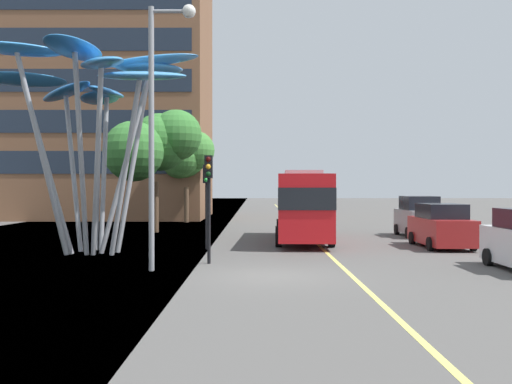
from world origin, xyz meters
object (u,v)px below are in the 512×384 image
object	(u,v)px
car_parked_mid	(443,227)
car_parked_far	(420,218)
red_bus	(304,203)
traffic_light_kerb_near	(210,186)
street_lamp	(162,105)
leaf_sculpture	(98,88)
traffic_light_kerb_far	(208,188)

from	to	relation	value
car_parked_mid	car_parked_far	size ratio (longest dim) A/B	1.15
red_bus	traffic_light_kerb_near	world-z (taller)	traffic_light_kerb_near
car_parked_far	red_bus	bearing A→B (deg)	-156.41
car_parked_mid	street_lamp	distance (m)	14.23
red_bus	traffic_light_kerb_near	bearing A→B (deg)	-115.74
leaf_sculpture	traffic_light_kerb_far	xyz separation A→B (m)	(4.37, 1.51, -4.11)
car_parked_mid	car_parked_far	world-z (taller)	car_parked_far
red_bus	car_parked_mid	xyz separation A→B (m)	(6.01, -2.81, -0.99)
car_parked_far	leaf_sculpture	bearing A→B (deg)	-152.49
car_parked_far	traffic_light_kerb_far	bearing A→B (deg)	-149.49
traffic_light_kerb_near	traffic_light_kerb_far	world-z (taller)	traffic_light_kerb_near
leaf_sculpture	car_parked_far	distance (m)	18.42
red_bus	car_parked_mid	world-z (taller)	red_bus
traffic_light_kerb_far	car_parked_mid	world-z (taller)	traffic_light_kerb_far
leaf_sculpture	car_parked_far	size ratio (longest dim) A/B	2.27
red_bus	street_lamp	world-z (taller)	street_lamp
traffic_light_kerb_far	leaf_sculpture	bearing A→B (deg)	-160.93
leaf_sculpture	car_parked_far	xyz separation A→B (m)	(15.52, 8.08, -5.75)
car_parked_mid	car_parked_far	distance (m)	5.75
leaf_sculpture	traffic_light_kerb_far	distance (m)	6.19
traffic_light_kerb_far	car_parked_far	xyz separation A→B (m)	(11.16, 6.57, -1.64)
traffic_light_kerb_near	car_parked_mid	distance (m)	11.60
car_parked_mid	leaf_sculpture	bearing A→B (deg)	-170.96
leaf_sculpture	street_lamp	distance (m)	6.05
traffic_light_kerb_far	red_bus	bearing A→B (deg)	39.14
traffic_light_kerb_near	car_parked_mid	size ratio (longest dim) A/B	0.85
red_bus	traffic_light_kerb_far	world-z (taller)	traffic_light_kerb_far
red_bus	traffic_light_kerb_far	distance (m)	5.87
traffic_light_kerb_far	street_lamp	size ratio (longest dim) A/B	0.43
car_parked_mid	traffic_light_kerb_near	bearing A→B (deg)	-151.13
traffic_light_kerb_near	car_parked_far	size ratio (longest dim) A/B	0.98
traffic_light_kerb_near	street_lamp	bearing A→B (deg)	-131.23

